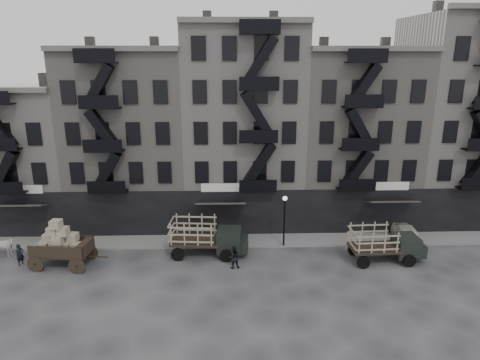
{
  "coord_description": "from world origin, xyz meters",
  "views": [
    {
      "loc": [
        -1.4,
        -28.47,
        14.93
      ],
      "look_at": [
        -0.44,
        4.0,
        5.2
      ],
      "focal_mm": 32.0,
      "sensor_mm": 36.0,
      "label": 1
    }
  ],
  "objects_px": {
    "pedestrian_mid": "(234,257)",
    "wagon": "(59,240)",
    "pedestrian_west": "(20,255)",
    "car_east": "(408,237)",
    "stake_truck_east": "(385,242)",
    "stake_truck_west": "(207,235)",
    "horse": "(1,247)"
  },
  "relations": [
    {
      "from": "wagon",
      "to": "car_east",
      "type": "bearing_deg",
      "value": 12.95
    },
    {
      "from": "wagon",
      "to": "stake_truck_east",
      "type": "bearing_deg",
      "value": 7.37
    },
    {
      "from": "pedestrian_mid",
      "to": "wagon",
      "type": "bearing_deg",
      "value": -12.01
    },
    {
      "from": "car_east",
      "to": "horse",
      "type": "bearing_deg",
      "value": -172.98
    },
    {
      "from": "pedestrian_mid",
      "to": "stake_truck_east",
      "type": "bearing_deg",
      "value": 175.21
    },
    {
      "from": "pedestrian_west",
      "to": "pedestrian_mid",
      "type": "xyz_separation_m",
      "value": [
        15.53,
        -0.92,
        0.03
      ]
    },
    {
      "from": "wagon",
      "to": "pedestrian_west",
      "type": "relative_size",
      "value": 2.77
    },
    {
      "from": "wagon",
      "to": "stake_truck_west",
      "type": "relative_size",
      "value": 0.75
    },
    {
      "from": "pedestrian_west",
      "to": "horse",
      "type": "bearing_deg",
      "value": 91.64
    },
    {
      "from": "horse",
      "to": "pedestrian_mid",
      "type": "relative_size",
      "value": 1.21
    },
    {
      "from": "stake_truck_west",
      "to": "stake_truck_east",
      "type": "distance_m",
      "value": 13.26
    },
    {
      "from": "pedestrian_mid",
      "to": "car_east",
      "type": "bearing_deg",
      "value": -175.23
    },
    {
      "from": "wagon",
      "to": "pedestrian_west",
      "type": "distance_m",
      "value": 3.3
    },
    {
      "from": "stake_truck_east",
      "to": "pedestrian_mid",
      "type": "distance_m",
      "value": 11.21
    },
    {
      "from": "stake_truck_west",
      "to": "pedestrian_west",
      "type": "distance_m",
      "value": 13.59
    },
    {
      "from": "horse",
      "to": "car_east",
      "type": "distance_m",
      "value": 31.52
    },
    {
      "from": "stake_truck_east",
      "to": "car_east",
      "type": "distance_m",
      "value": 3.95
    },
    {
      "from": "stake_truck_east",
      "to": "pedestrian_mid",
      "type": "bearing_deg",
      "value": -178.69
    },
    {
      "from": "stake_truck_west",
      "to": "pedestrian_mid",
      "type": "distance_m",
      "value": 3.08
    },
    {
      "from": "horse",
      "to": "stake_truck_east",
      "type": "bearing_deg",
      "value": -99.09
    },
    {
      "from": "pedestrian_west",
      "to": "stake_truck_east",
      "type": "bearing_deg",
      "value": -56.82
    },
    {
      "from": "horse",
      "to": "wagon",
      "type": "relative_size",
      "value": 0.46
    },
    {
      "from": "stake_truck_west",
      "to": "stake_truck_east",
      "type": "height_order",
      "value": "stake_truck_west"
    },
    {
      "from": "car_east",
      "to": "pedestrian_mid",
      "type": "distance_m",
      "value": 14.43
    },
    {
      "from": "pedestrian_west",
      "to": "pedestrian_mid",
      "type": "distance_m",
      "value": 15.56
    },
    {
      "from": "stake_truck_west",
      "to": "car_east",
      "type": "relative_size",
      "value": 1.34
    },
    {
      "from": "horse",
      "to": "wagon",
      "type": "height_order",
      "value": "wagon"
    },
    {
      "from": "wagon",
      "to": "stake_truck_east",
      "type": "distance_m",
      "value": 23.64
    },
    {
      "from": "car_east",
      "to": "stake_truck_east",
      "type": "bearing_deg",
      "value": -133.11
    },
    {
      "from": "horse",
      "to": "stake_truck_east",
      "type": "distance_m",
      "value": 28.67
    },
    {
      "from": "stake_truck_west",
      "to": "pedestrian_west",
      "type": "xyz_separation_m",
      "value": [
        -13.5,
        -1.25,
        -0.85
      ]
    },
    {
      "from": "wagon",
      "to": "pedestrian_mid",
      "type": "relative_size",
      "value": 2.66
    }
  ]
}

